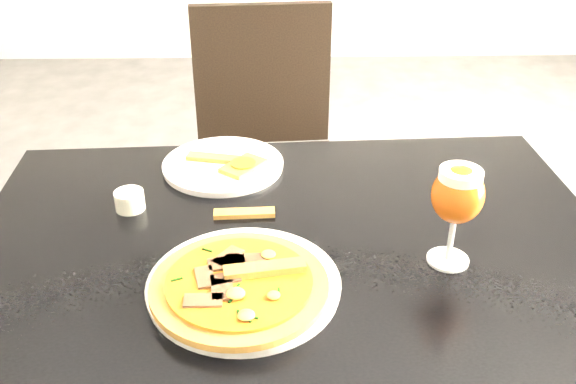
{
  "coord_description": "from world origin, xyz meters",
  "views": [
    {
      "loc": [
        -0.12,
        -1.28,
        1.43
      ],
      "look_at": [
        -0.1,
        -0.26,
        0.83
      ],
      "focal_mm": 40.0,
      "sensor_mm": 36.0,
      "label": 1
    }
  ],
  "objects_px": {
    "dining_table": "(292,274)",
    "pizza": "(240,284)",
    "chair_far": "(266,155)",
    "beer_glass": "(458,195)"
  },
  "relations": [
    {
      "from": "beer_glass",
      "to": "chair_far",
      "type": "bearing_deg",
      "value": 111.27
    },
    {
      "from": "dining_table",
      "to": "chair_far",
      "type": "height_order",
      "value": "chair_far"
    },
    {
      "from": "dining_table",
      "to": "beer_glass",
      "type": "relative_size",
      "value": 6.59
    },
    {
      "from": "dining_table",
      "to": "pizza",
      "type": "height_order",
      "value": "pizza"
    },
    {
      "from": "chair_far",
      "to": "beer_glass",
      "type": "relative_size",
      "value": 5.12
    },
    {
      "from": "beer_glass",
      "to": "dining_table",
      "type": "bearing_deg",
      "value": 162.97
    },
    {
      "from": "dining_table",
      "to": "pizza",
      "type": "relative_size",
      "value": 4.24
    },
    {
      "from": "dining_table",
      "to": "pizza",
      "type": "xyz_separation_m",
      "value": [
        -0.09,
        -0.18,
        0.12
      ]
    },
    {
      "from": "pizza",
      "to": "beer_glass",
      "type": "height_order",
      "value": "beer_glass"
    },
    {
      "from": "dining_table",
      "to": "chair_far",
      "type": "distance_m",
      "value": 0.78
    }
  ]
}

